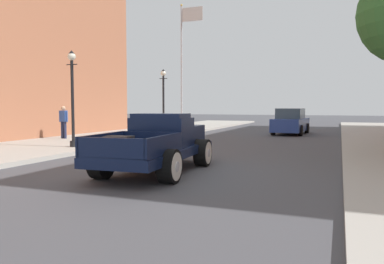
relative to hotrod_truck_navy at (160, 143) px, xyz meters
The scene contains 7 objects.
ground_plane 0.82m from the hotrod_truck_navy, 45.12° to the left, with size 140.00×140.00×0.00m, color #47474C.
hotrod_truck_navy is the anchor object (origin of this frame).
car_background_blue 15.41m from the hotrod_truck_navy, 83.70° to the left, with size 2.08×4.40×1.65m.
pedestrian_sidewalk_left 10.32m from the hotrod_truck_navy, 144.68° to the left, with size 0.53×0.22×1.65m.
street_lamp_near 6.31m from the hotrod_truck_navy, 151.31° to the left, with size 0.50×0.32×3.85m.
street_lamp_far 12.31m from the hotrod_truck_navy, 115.46° to the left, with size 0.50×0.32×3.85m.
flagpole 18.44m from the hotrod_truck_navy, 110.53° to the left, with size 1.74×0.16×9.16m.
Camera 1 is at (4.39, -9.53, 1.77)m, focal length 35.09 mm.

